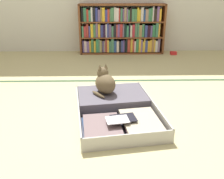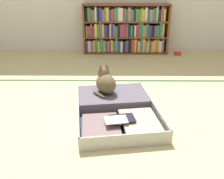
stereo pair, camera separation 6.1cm
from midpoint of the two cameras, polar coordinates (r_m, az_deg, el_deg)
The scene contains 6 objects.
ground_plane at distance 2.09m, azimuth -3.58°, elevation -7.34°, with size 10.00×10.00×0.00m, color #C0BA82.
tatami_border at distance 2.95m, azimuth -2.92°, elevation 2.09°, with size 4.80×0.05×0.00m.
bookshelf at distance 4.12m, azimuth 1.76°, elevation 13.76°, with size 1.39×0.23×0.79m.
open_suitcase at distance 2.20m, azimuth 0.06°, elevation -4.15°, with size 0.80×1.03×0.11m.
black_cat at distance 2.31m, azimuth -2.52°, elevation 1.65°, with size 0.27×0.31×0.27m.
small_red_pouch at distance 4.21m, azimuth 13.76°, elevation 8.28°, with size 0.10×0.07×0.05m.
Camera 1 is at (0.06, -1.80, 1.06)m, focal length 39.07 mm.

